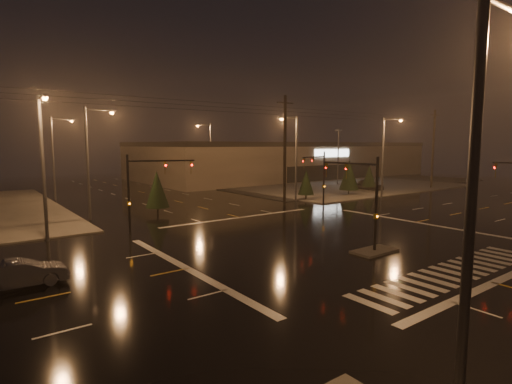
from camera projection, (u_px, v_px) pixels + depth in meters
ground at (327, 240)px, 28.27m from camera, size 140.00×140.00×0.00m
sidewalk_ne at (320, 183)px, 69.94m from camera, size 36.00×36.00×0.12m
median_island at (374, 251)px, 25.07m from camera, size 3.00×1.60×0.15m
crosswalk at (453, 272)px, 21.09m from camera, size 15.00×2.60×0.01m
stop_bar_near at (494, 283)px, 19.50m from camera, size 16.00×0.50×0.01m
stop_bar_far at (240, 217)px, 37.03m from camera, size 16.00×0.50×0.01m
parking_lot at (348, 182)px, 71.31m from camera, size 50.00×24.00×0.08m
retail_building at (283, 158)px, 85.20m from camera, size 60.20×28.30×7.20m
signal_mast_median at (364, 192)px, 25.38m from camera, size 0.25×4.59×6.00m
signal_mast_ne at (320, 173)px, 41.52m from camera, size 4.84×1.86×6.00m
signal_mast_nw at (143, 184)px, 30.27m from camera, size 4.84×1.86×6.00m
streetlight_0 at (479, 185)px, 9.00m from camera, size 2.77×0.32×10.00m
streetlight_1 at (91, 155)px, 35.31m from camera, size 2.77×0.32×10.00m
streetlight_2 at (56, 152)px, 48.06m from camera, size 2.77×0.32×10.00m
streetlight_3 at (294, 153)px, 46.96m from camera, size 2.77×0.32×10.00m
streetlight_4 at (209, 151)px, 62.90m from camera, size 2.77×0.32×10.00m
streetlight_5 at (43, 158)px, 27.02m from camera, size 0.32×2.77×10.00m
streetlight_6 at (385, 152)px, 49.53m from camera, size 0.32×2.77×10.00m
utility_pole_1 at (285, 150)px, 43.44m from camera, size 2.20×0.32×12.00m
utility_pole_2 at (433, 149)px, 61.21m from camera, size 2.20×0.32×12.00m
conifer_0 at (306, 182)px, 48.37m from camera, size 1.94×1.94×3.73m
conifer_1 at (349, 175)px, 53.55m from camera, size 2.61×2.61×4.78m
conifer_2 at (369, 176)px, 57.69m from camera, size 2.00×2.00×3.82m
conifer_3 at (157, 189)px, 38.42m from camera, size 2.24×2.24×4.21m
car_parked at (369, 185)px, 59.17m from camera, size 2.29×4.86×1.61m
car_crossing at (21, 274)px, 18.84m from camera, size 4.02×1.42×1.32m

